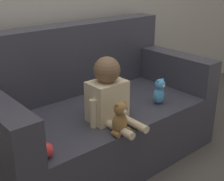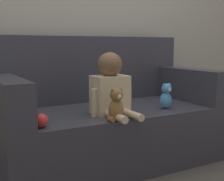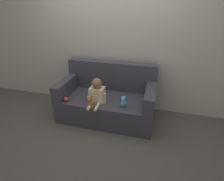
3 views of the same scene
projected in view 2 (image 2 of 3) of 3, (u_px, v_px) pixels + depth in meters
The scene contains 6 objects.
ground_plane at pixel (109, 160), 2.38m from camera, with size 12.00×12.00×0.00m, color #4C4742.
couch at pixel (105, 117), 2.39m from camera, with size 1.63×0.85×0.94m.
person_baby at pixel (111, 88), 2.06m from camera, with size 0.30×0.38×0.41m.
teddy_bear_brown at pixel (116, 105), 1.90m from camera, with size 0.12×0.09×0.20m.
plush_toy_side at pixel (166, 96), 2.26m from camera, with size 0.09×0.08×0.18m.
toy_ball at pixel (41, 121), 1.74m from camera, with size 0.08×0.08×0.08m.
Camera 2 is at (-1.08, -2.00, 0.87)m, focal length 50.00 mm.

